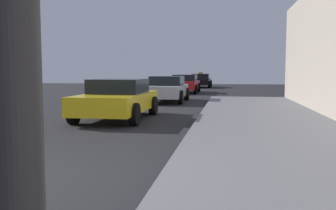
{
  "coord_description": "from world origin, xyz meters",
  "views": [
    {
      "loc": [
        2.89,
        -4.67,
        1.53
      ],
      "look_at": [
        1.68,
        2.92,
        0.83
      ],
      "focal_mm": 40.41,
      "sensor_mm": 36.0,
      "label": 1
    }
  ],
  "objects_px": {
    "car_red": "(185,84)",
    "car_black": "(201,80)",
    "car_yellow": "(118,99)",
    "car_silver": "(167,89)"
  },
  "relations": [
    {
      "from": "car_silver",
      "to": "car_black",
      "type": "height_order",
      "value": "car_black"
    },
    {
      "from": "car_black",
      "to": "car_yellow",
      "type": "bearing_deg",
      "value": 87.8
    },
    {
      "from": "car_silver",
      "to": "car_red",
      "type": "bearing_deg",
      "value": -90.05
    },
    {
      "from": "car_silver",
      "to": "car_red",
      "type": "height_order",
      "value": "same"
    },
    {
      "from": "car_red",
      "to": "car_black",
      "type": "bearing_deg",
      "value": -92.85
    },
    {
      "from": "car_red",
      "to": "car_black",
      "type": "xyz_separation_m",
      "value": [
        0.45,
        9.05,
        0.0
      ]
    },
    {
      "from": "car_silver",
      "to": "car_red",
      "type": "distance_m",
      "value": 7.88
    },
    {
      "from": "car_yellow",
      "to": "car_red",
      "type": "distance_m",
      "value": 14.8
    },
    {
      "from": "car_red",
      "to": "car_yellow",
      "type": "bearing_deg",
      "value": 88.19
    },
    {
      "from": "car_yellow",
      "to": "car_black",
      "type": "distance_m",
      "value": 23.85
    }
  ]
}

